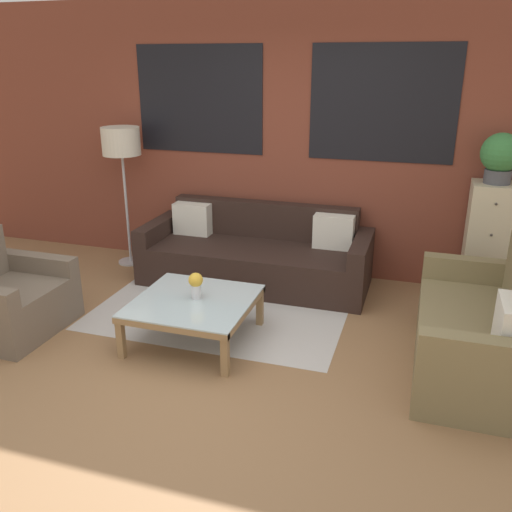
% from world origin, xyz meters
% --- Properties ---
extents(ground_plane, '(16.00, 16.00, 0.00)m').
position_xyz_m(ground_plane, '(0.00, 0.00, 0.00)').
color(ground_plane, '#8E6642').
extents(wall_back_brick, '(8.40, 0.09, 2.80)m').
position_xyz_m(wall_back_brick, '(0.00, 2.44, 1.41)').
color(wall_back_brick, brown).
rests_on(wall_back_brick, ground_plane).
extents(rug, '(2.29, 1.57, 0.00)m').
position_xyz_m(rug, '(-0.28, 1.19, 0.00)').
color(rug, '#BCB7B2').
rests_on(rug, ground_plane).
extents(couch_dark, '(2.32, 0.88, 0.78)m').
position_xyz_m(couch_dark, '(-0.18, 1.95, 0.28)').
color(couch_dark, black).
rests_on(couch_dark, ground_plane).
extents(settee_vintage, '(0.80, 1.60, 0.92)m').
position_xyz_m(settee_vintage, '(1.93, 0.80, 0.31)').
color(settee_vintage, olive).
rests_on(settee_vintage, ground_plane).
extents(armchair_corner, '(0.80, 0.89, 0.84)m').
position_xyz_m(armchair_corner, '(-1.88, 0.28, 0.28)').
color(armchair_corner, '#6B5B4C').
rests_on(armchair_corner, ground_plane).
extents(coffee_table, '(0.94, 0.94, 0.37)m').
position_xyz_m(coffee_table, '(-0.28, 0.58, 0.32)').
color(coffee_table, silver).
rests_on(coffee_table, ground_plane).
extents(floor_lamp, '(0.41, 0.41, 1.53)m').
position_xyz_m(floor_lamp, '(-1.72, 2.05, 1.32)').
color(floor_lamp, '#B2B2B7').
rests_on(floor_lamp, ground_plane).
extents(drawer_cabinet, '(0.40, 0.41, 1.15)m').
position_xyz_m(drawer_cabinet, '(2.03, 2.16, 0.57)').
color(drawer_cabinet, '#C6B793').
rests_on(drawer_cabinet, ground_plane).
extents(potted_plant, '(0.35, 0.35, 0.45)m').
position_xyz_m(potted_plant, '(2.03, 2.16, 1.39)').
color(potted_plant, '#47474C').
rests_on(potted_plant, drawer_cabinet).
extents(flower_vase, '(0.12, 0.12, 0.22)m').
position_xyz_m(flower_vase, '(-0.26, 0.61, 0.50)').
color(flower_vase, silver).
rests_on(flower_vase, coffee_table).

